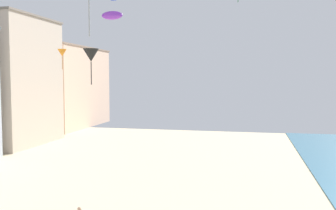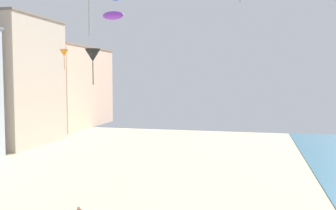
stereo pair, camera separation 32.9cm
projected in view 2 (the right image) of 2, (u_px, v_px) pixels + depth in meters
boardwalk_hotel_far at (60, 87)px, 76.02m from camera, size 14.96×21.38×16.24m
kite_black_delta at (93, 55)px, 39.08m from camera, size 1.68×1.68×3.82m
kite_orange_delta at (64, 53)px, 38.88m from camera, size 0.94×0.94×2.15m
kite_purple_parafoil at (113, 15)px, 32.14m from camera, size 1.93×0.54×0.75m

